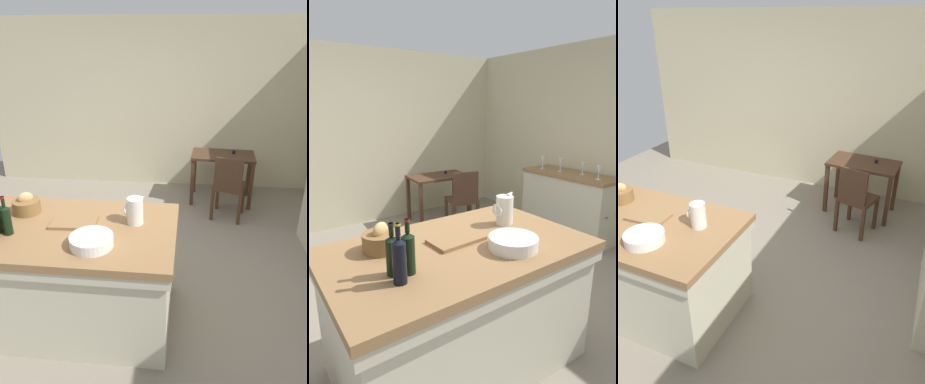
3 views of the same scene
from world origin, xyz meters
The scene contains 10 objects.
ground_plane centered at (0.00, 0.00, 0.00)m, with size 6.76×6.76×0.00m, color gray.
wall_back centered at (0.00, 2.60, 1.30)m, with size 5.32×0.12×2.60m, color beige.
island_table centered at (-0.30, -0.66, 0.49)m, with size 1.69×1.03×0.90m.
writing_desk centered at (1.11, 1.95, 0.61)m, with size 0.94×0.63×0.78m.
wooden_chair centered at (1.16, 1.36, 0.49)m, with size 0.49×0.49×0.90m.
pitcher centered at (0.21, -0.53, 1.01)m, with size 0.17×0.13×0.26m.
wash_bowl centered at (-0.05, -0.90, 0.94)m, with size 0.31×0.31×0.08m, color silver.
bread_basket centered at (-0.74, -0.44, 0.97)m, with size 0.23×0.23×0.18m.
cutting_board centered at (-0.28, -0.60, 0.91)m, with size 0.36×0.22×0.02m, color olive.
wine_bottle_dark centered at (-0.72, -0.80, 1.03)m, with size 0.07×0.07×0.31m.
Camera 1 is at (0.61, -2.92, 2.23)m, focal length 32.02 mm.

